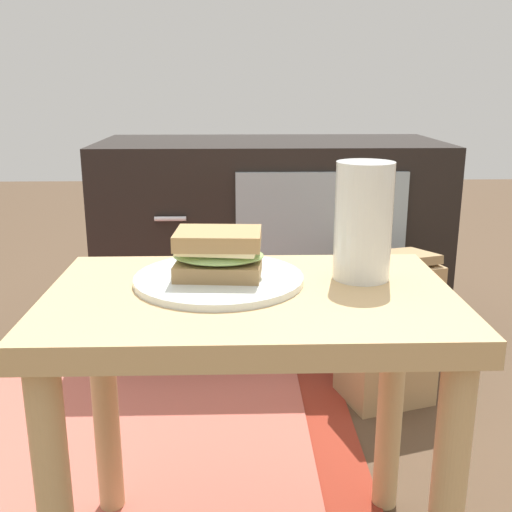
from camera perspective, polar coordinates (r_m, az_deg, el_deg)
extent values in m
cube|color=tan|center=(0.84, -0.54, -4.42)|extent=(0.56, 0.36, 0.04)
cylinder|color=tan|center=(0.87, 17.36, -21.82)|extent=(0.04, 0.04, 0.43)
cylinder|color=tan|center=(1.10, -13.93, -13.12)|extent=(0.04, 0.04, 0.43)
cylinder|color=tan|center=(1.10, 12.48, -12.82)|extent=(0.04, 0.04, 0.43)
cube|color=black|center=(1.80, 1.28, 1.50)|extent=(0.96, 0.44, 0.58)
cube|color=#8C9EA8|center=(1.59, 6.03, -0.08)|extent=(0.44, 0.01, 0.44)
cylinder|color=silver|center=(1.56, -8.01, 3.47)|extent=(0.08, 0.01, 0.01)
cylinder|color=silver|center=(1.62, -7.72, -4.18)|extent=(0.08, 0.01, 0.01)
cube|color=maroon|center=(1.43, -15.08, -15.57)|extent=(1.15, 0.88, 0.01)
cube|color=#BA5B4C|center=(1.43, -15.09, -15.42)|extent=(0.94, 0.72, 0.00)
cylinder|color=silver|center=(0.88, -3.49, -2.15)|extent=(0.24, 0.24, 0.01)
cube|color=#9E7A4C|center=(0.87, -3.51, -1.15)|extent=(0.13, 0.10, 0.02)
ellipsoid|color=#8CB260|center=(0.86, -3.53, 0.05)|extent=(0.14, 0.11, 0.02)
cube|color=beige|center=(0.86, -3.54, 0.76)|extent=(0.12, 0.09, 0.01)
cube|color=#9E7A4C|center=(0.86, -3.56, 1.66)|extent=(0.12, 0.09, 0.02)
cylinder|color=silver|center=(0.89, 9.99, 3.22)|extent=(0.08, 0.08, 0.17)
cylinder|color=#C67219|center=(0.89, 9.95, 2.26)|extent=(0.07, 0.07, 0.13)
cylinder|color=white|center=(0.88, 10.17, 6.82)|extent=(0.07, 0.07, 0.01)
cube|color=tan|center=(1.48, 12.15, -6.96)|extent=(0.23, 0.21, 0.34)
cube|color=#987950|center=(1.42, 12.56, -0.24)|extent=(0.22, 0.18, 0.03)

